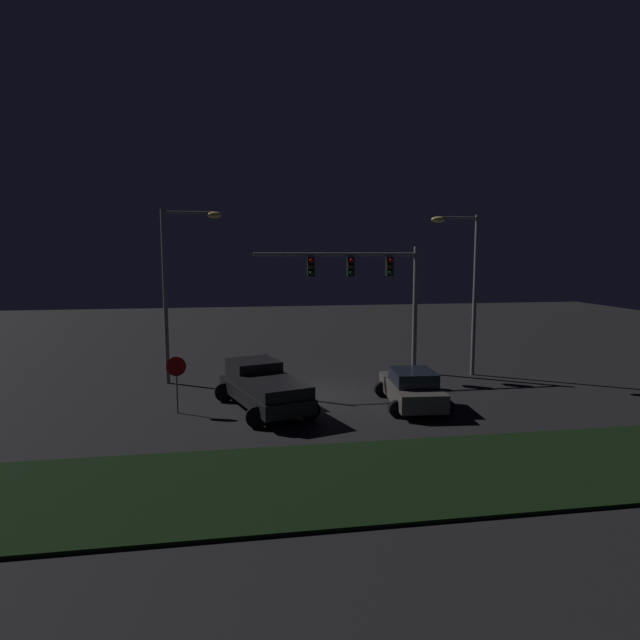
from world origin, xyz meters
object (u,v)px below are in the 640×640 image
Objects in this scene: street_lamp_right at (466,275)px; stop_sign at (176,374)px; car_sedan at (412,388)px; street_lamp_left at (177,275)px; traffic_signal_gantry at (369,279)px; pickup_truck at (263,384)px.

street_lamp_right is 3.60× the size of stop_sign.
street_lamp_right is (4.45, 4.99, 4.32)m from car_sedan.
street_lamp_left is 1.02× the size of street_lamp_right.
traffic_signal_gantry is 1.02× the size of street_lamp_left.
traffic_signal_gantry is at bearing 7.63° from car_sedan.
street_lamp_right is at bearing 18.07° from stop_sign.
street_lamp_left is at bearing 177.35° from street_lamp_right.
traffic_signal_gantry is at bearing 168.81° from street_lamp_right.
street_lamp_right is at bearing -2.65° from street_lamp_left.
stop_sign is (-3.30, -0.03, 0.56)m from pickup_truck.
stop_sign is at bearing 73.15° from pickup_truck.
traffic_signal_gantry is at bearing 31.06° from stop_sign.
pickup_truck reaches higher than car_sedan.
stop_sign is (-8.98, -5.41, -3.34)m from traffic_signal_gantry.
traffic_signal_gantry reaches higher than car_sedan.
street_lamp_left is 3.67× the size of stop_sign.
stop_sign is (0.34, -5.12, -3.61)m from street_lamp_left.
street_lamp_right is at bearing -11.19° from traffic_signal_gantry.
traffic_signal_gantry is at bearing 1.75° from street_lamp_left.
stop_sign reaches higher than pickup_truck.
car_sedan is 0.55× the size of street_lamp_left.
street_lamp_left is at bearing -178.25° from traffic_signal_gantry.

